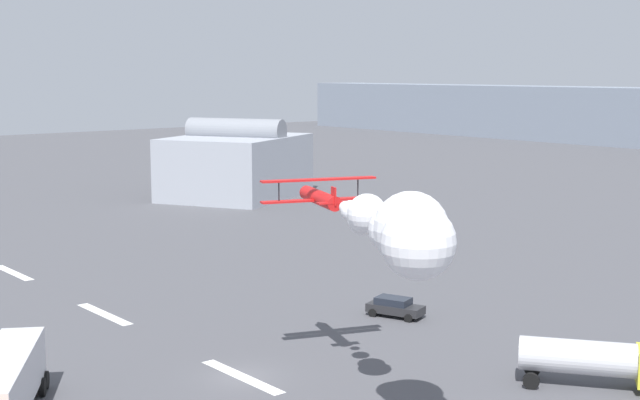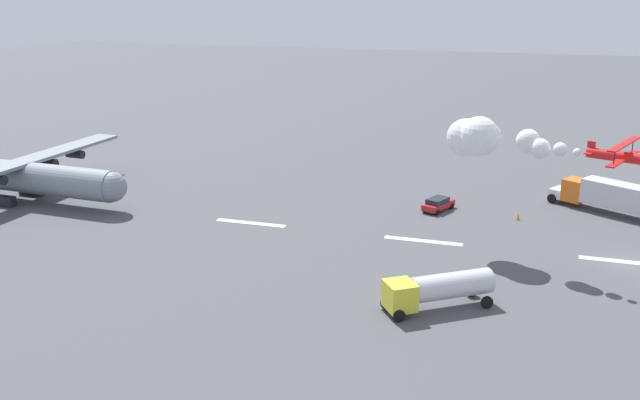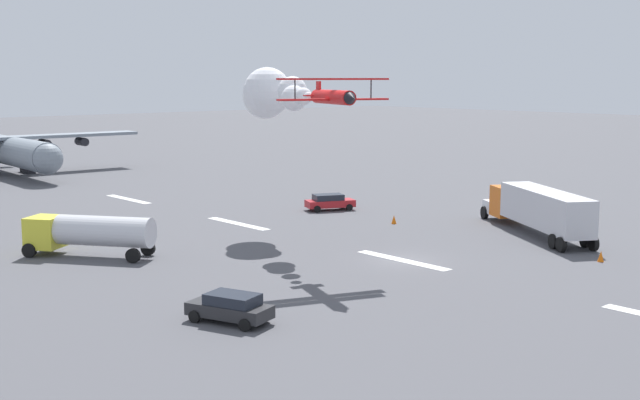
{
  "view_description": "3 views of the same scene",
  "coord_description": "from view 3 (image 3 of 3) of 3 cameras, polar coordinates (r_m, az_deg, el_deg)",
  "views": [
    {
      "loc": [
        45.07,
        -30.88,
        19.04
      ],
      "look_at": [
        1.93,
        4.76,
        10.99
      ],
      "focal_mm": 50.68,
      "sensor_mm": 36.0,
      "label": 1
    },
    {
      "loc": [
        8.73,
        68.02,
        24.97
      ],
      "look_at": [
        30.08,
        0.0,
        3.36
      ],
      "focal_mm": 39.79,
      "sensor_mm": 36.0,
      "label": 2
    },
    {
      "loc": [
        -37.06,
        40.6,
        12.35
      ],
      "look_at": [
        9.59,
        -0.99,
        3.0
      ],
      "focal_mm": 46.0,
      "sensor_mm": 36.0,
      "label": 3
    }
  ],
  "objects": [
    {
      "name": "semi_truck_orange",
      "position": [
        67.06,
        14.88,
        -0.54
      ],
      "size": [
        14.7,
        10.38,
        3.7
      ],
      "color": "silver",
      "rests_on": "ground"
    },
    {
      "name": "ground_plane",
      "position": [
        56.34,
        5.76,
        -4.2
      ],
      "size": [
        440.0,
        440.0,
        0.0
      ],
      "primitive_type": "plane",
      "color": "#4C4C51",
      "rests_on": "ground"
    },
    {
      "name": "traffic_cone_near",
      "position": [
        58.73,
        18.95,
        -3.72
      ],
      "size": [
        0.44,
        0.44,
        0.75
      ],
      "primitive_type": "cone",
      "color": "orange",
      "rests_on": "ground"
    },
    {
      "name": "runway_stripe_4",
      "position": [
        70.32,
        -5.73,
        -1.64
      ],
      "size": [
        8.0,
        0.9,
        0.01
      ],
      "primitive_type": "cube",
      "color": "white",
      "rests_on": "ground"
    },
    {
      "name": "runway_stripe_3",
      "position": [
        56.34,
        5.76,
        -4.19
      ],
      "size": [
        8.0,
        0.9,
        0.01
      ],
      "primitive_type": "cube",
      "color": "white",
      "rests_on": "ground"
    },
    {
      "name": "runway_stripe_5",
      "position": [
        86.26,
        -13.19,
        0.06
      ],
      "size": [
        8.0,
        0.9,
        0.01
      ],
      "primitive_type": "cube",
      "color": "white",
      "rests_on": "ground"
    },
    {
      "name": "followme_car_yellow",
      "position": [
        76.93,
        0.67,
        -0.11
      ],
      "size": [
        3.45,
        4.87,
        1.52
      ],
      "color": "#B21E23",
      "rests_on": "ground"
    },
    {
      "name": "cargo_transport_plane",
      "position": [
        111.25,
        -20.56,
        3.28
      ],
      "size": [
        27.47,
        34.05,
        10.92
      ],
      "color": "gray",
      "rests_on": "ground"
    },
    {
      "name": "fuel_tanker_truck",
      "position": [
        59.12,
        -15.83,
        -2.15
      ],
      "size": [
        8.77,
        7.32,
        2.9
      ],
      "color": "yellow",
      "rests_on": "ground"
    },
    {
      "name": "traffic_cone_far",
      "position": [
        70.14,
        5.17,
        -1.35
      ],
      "size": [
        0.44,
        0.44,
        0.75
      ],
      "primitive_type": "cone",
      "color": "orange",
      "rests_on": "ground"
    },
    {
      "name": "airport_staff_sedan",
      "position": [
        42.2,
        -6.25,
        -7.41
      ],
      "size": [
        4.73,
        3.19,
        1.52
      ],
      "color": "#262628",
      "rests_on": "ground"
    },
    {
      "name": "stunt_biplane_red",
      "position": [
        64.25,
        -3.25,
        7.4
      ],
      "size": [
        18.72,
        10.58,
        4.09
      ],
      "color": "red"
    }
  ]
}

